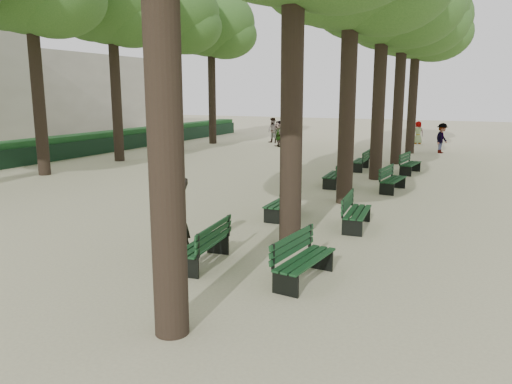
% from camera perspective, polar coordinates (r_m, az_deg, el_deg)
% --- Properties ---
extents(ground, '(120.00, 120.00, 0.00)m').
position_cam_1_polar(ground, '(10.29, -10.21, -9.31)').
color(ground, '#BEB890').
rests_on(ground, ground).
extents(tree_central_4, '(6.00, 6.00, 9.95)m').
position_cam_1_polar(tree_central_4, '(26.48, 16.55, 19.74)').
color(tree_central_4, '#33261C').
rests_on(tree_central_4, ground).
extents(tree_central_5, '(6.00, 6.00, 9.95)m').
position_cam_1_polar(tree_central_5, '(31.38, 17.97, 18.27)').
color(tree_central_5, '#33261C').
rests_on(tree_central_5, ground).
extents(tree_far_4, '(6.00, 6.00, 10.45)m').
position_cam_1_polar(tree_far_4, '(31.60, -9.97, 19.49)').
color(tree_far_4, '#33261C').
rests_on(tree_far_4, ground).
extents(tree_far_5, '(6.00, 6.00, 10.45)m').
position_cam_1_polar(tree_far_5, '(35.80, -5.18, 18.64)').
color(tree_far_5, '#33261C').
rests_on(tree_far_5, ground).
extents(bench_left_0, '(0.75, 1.85, 0.92)m').
position_cam_1_polar(bench_left_0, '(10.67, -6.07, -6.89)').
color(bench_left_0, black).
rests_on(bench_left_0, ground).
extents(bench_left_1, '(0.61, 1.81, 0.92)m').
position_cam_1_polar(bench_left_1, '(14.58, 3.03, -1.85)').
color(bench_left_1, black).
rests_on(bench_left_1, ground).
extents(bench_left_2, '(0.69, 1.83, 0.92)m').
position_cam_1_polar(bench_left_2, '(19.58, 8.88, 1.45)').
color(bench_left_2, black).
rests_on(bench_left_2, ground).
extents(bench_left_3, '(0.63, 1.82, 0.92)m').
position_cam_1_polar(bench_left_3, '(23.79, 11.82, 3.10)').
color(bench_left_3, black).
rests_on(bench_left_3, ground).
extents(bench_right_0, '(0.77, 1.85, 0.92)m').
position_cam_1_polar(bench_right_0, '(9.75, 5.57, -8.66)').
color(bench_right_0, black).
rests_on(bench_right_0, ground).
extents(bench_right_1, '(0.72, 1.84, 0.92)m').
position_cam_1_polar(bench_right_1, '(13.66, 11.46, -2.97)').
color(bench_right_1, black).
rests_on(bench_right_1, ground).
extents(bench_right_2, '(0.75, 1.85, 0.92)m').
position_cam_1_polar(bench_right_2, '(18.99, 15.38, 0.87)').
color(bench_right_2, black).
rests_on(bench_right_2, ground).
extents(bench_right_3, '(0.78, 1.85, 0.92)m').
position_cam_1_polar(bench_right_3, '(23.36, 17.22, 2.68)').
color(bench_right_3, black).
rests_on(bench_right_3, ground).
extents(man_with_map, '(0.72, 0.82, 1.86)m').
position_cam_1_polar(man_with_map, '(10.79, -8.84, -3.11)').
color(man_with_map, black).
rests_on(man_with_map, ground).
extents(pedestrian_d, '(0.84, 0.64, 1.59)m').
position_cam_1_polar(pedestrian_d, '(36.93, 18.03, 6.48)').
color(pedestrian_d, '#262628').
rests_on(pedestrian_d, ground).
extents(pedestrian_b, '(0.72, 1.21, 1.79)m').
position_cam_1_polar(pedestrian_b, '(31.76, 20.47, 5.78)').
color(pedestrian_b, '#262628').
rests_on(pedestrian_b, ground).
extents(pedestrian_a, '(0.94, 0.63, 1.80)m').
position_cam_1_polar(pedestrian_a, '(35.78, 1.97, 7.05)').
color(pedestrian_a, '#262628').
rests_on(pedestrian_a, ground).
extents(pedestrian_e, '(1.37, 1.37, 1.72)m').
position_cam_1_polar(pedestrian_e, '(33.45, 2.59, 6.68)').
color(pedestrian_e, '#262628').
rests_on(pedestrian_e, ground).
extents(fence, '(0.08, 42.00, 0.90)m').
position_cam_1_polar(fence, '(28.10, -22.69, 4.07)').
color(fence, black).
rests_on(fence, ground).
extents(hedge, '(1.20, 42.00, 1.20)m').
position_cam_1_polar(hedge, '(28.60, -23.67, 4.41)').
color(hedge, '#194A21').
rests_on(hedge, ground).
extents(building_far, '(12.00, 16.00, 7.00)m').
position_cam_1_polar(building_far, '(54.06, -21.18, 10.53)').
color(building_far, '#B7B2A3').
rests_on(building_far, ground).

